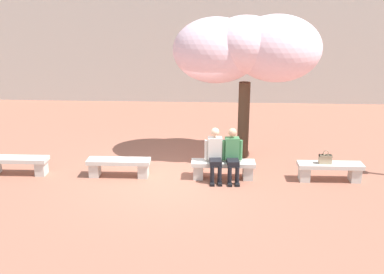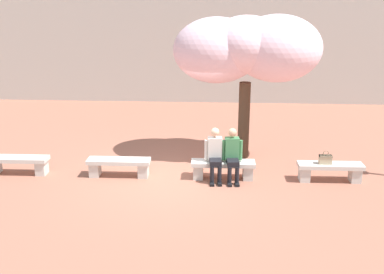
# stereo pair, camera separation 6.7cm
# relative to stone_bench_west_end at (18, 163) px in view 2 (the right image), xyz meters

# --- Properties ---
(ground_plane) EXTENTS (100.00, 100.00, 0.00)m
(ground_plane) POSITION_rel_stone_bench_west_end_xyz_m (3.90, 0.00, -0.30)
(ground_plane) COLOR #9E604C
(stone_bench_west_end) EXTENTS (1.57, 0.44, 0.45)m
(stone_bench_west_end) POSITION_rel_stone_bench_west_end_xyz_m (0.00, 0.00, 0.00)
(stone_bench_west_end) COLOR beige
(stone_bench_west_end) RESTS_ON ground
(stone_bench_near_west) EXTENTS (1.57, 0.44, 0.45)m
(stone_bench_near_west) POSITION_rel_stone_bench_west_end_xyz_m (2.60, 0.00, 0.00)
(stone_bench_near_west) COLOR beige
(stone_bench_near_west) RESTS_ON ground
(stone_bench_center) EXTENTS (1.57, 0.44, 0.45)m
(stone_bench_center) POSITION_rel_stone_bench_west_end_xyz_m (5.19, 0.00, 0.00)
(stone_bench_center) COLOR beige
(stone_bench_center) RESTS_ON ground
(stone_bench_near_east) EXTENTS (1.57, 0.44, 0.45)m
(stone_bench_near_east) POSITION_rel_stone_bench_west_end_xyz_m (7.79, 0.00, 0.00)
(stone_bench_near_east) COLOR beige
(stone_bench_near_east) RESTS_ON ground
(person_seated_left) EXTENTS (0.51, 0.70, 1.29)m
(person_seated_left) POSITION_rel_stone_bench_west_end_xyz_m (4.99, -0.05, 0.40)
(person_seated_left) COLOR black
(person_seated_left) RESTS_ON ground
(person_seated_right) EXTENTS (0.51, 0.70, 1.29)m
(person_seated_right) POSITION_rel_stone_bench_west_end_xyz_m (5.41, -0.05, 0.40)
(person_seated_right) COLOR black
(person_seated_right) RESTS_ON ground
(handbag) EXTENTS (0.30, 0.15, 0.34)m
(handbag) POSITION_rel_stone_bench_west_end_xyz_m (7.65, -0.02, 0.28)
(handbag) COLOR tan
(handbag) RESTS_ON stone_bench_near_east
(cherry_tree_main) EXTENTS (3.86, 2.25, 3.90)m
(cherry_tree_main) POSITION_rel_stone_bench_west_end_xyz_m (5.77, 1.57, 2.72)
(cherry_tree_main) COLOR #473323
(cherry_tree_main) RESTS_ON ground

